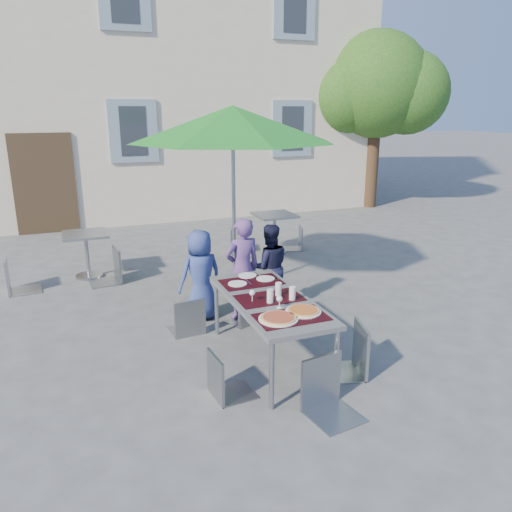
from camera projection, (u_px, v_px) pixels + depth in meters
name	position (u px, v px, depth m)	size (l,w,h in m)	color
ground	(249.00, 373.00, 5.32)	(90.00, 90.00, 0.00)	#4C4C4E
building	(106.00, 29.00, 14.19)	(13.60, 8.20, 11.10)	beige
tree	(378.00, 87.00, 13.40)	(3.60, 3.00, 4.70)	#3F2A1B
dining_table	(270.00, 303.00, 5.38)	(0.80, 1.85, 0.76)	#403F44
pizza_near_left	(278.00, 318.00, 4.81)	(0.39, 0.39, 0.03)	white
pizza_near_right	(303.00, 311.00, 4.99)	(0.36, 0.36, 0.03)	white
glassware	(277.00, 294.00, 5.28)	(0.48, 0.38, 0.15)	silver
place_settings	(251.00, 279.00, 5.93)	(0.63, 0.45, 0.01)	white
child_0	(201.00, 275.00, 6.54)	(0.59, 0.39, 1.22)	#304286
child_1	(242.00, 269.00, 6.56)	(0.50, 0.33, 1.37)	#5E3E7F
child_2	(269.00, 267.00, 6.88)	(0.59, 0.34, 1.21)	#171934
chair_0	(187.00, 295.00, 6.11)	(0.43, 0.43, 0.89)	gray
chair_1	(246.00, 288.00, 6.42)	(0.50, 0.50, 0.85)	gray
chair_2	(285.00, 290.00, 6.28)	(0.42, 0.42, 0.88)	gray
chair_3	(224.00, 349.00, 4.75)	(0.42, 0.42, 0.87)	gray
chair_4	(353.00, 320.00, 5.16)	(0.57, 0.56, 1.04)	#8F959A
chair_5	(329.00, 354.00, 4.49)	(0.50, 0.51, 1.00)	gray
patio_umbrella	(233.00, 125.00, 6.99)	(2.96, 2.96, 2.75)	#95979C
cafe_table_0	(86.00, 247.00, 8.19)	(0.71, 0.71, 0.76)	#95979C
bg_chair_l_0	(12.00, 253.00, 7.49)	(0.50, 0.49, 1.05)	#949A9F
bg_chair_r_0	(109.00, 245.00, 7.94)	(0.52, 0.51, 1.06)	gray
cafe_table_1	(274.00, 226.00, 9.52)	(0.73, 0.73, 0.78)	#95979C
bg_chair_l_1	(237.00, 224.00, 9.43)	(0.57, 0.56, 1.02)	gray
bg_chair_r_1	(296.00, 225.00, 9.85)	(0.48, 0.47, 0.85)	gray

